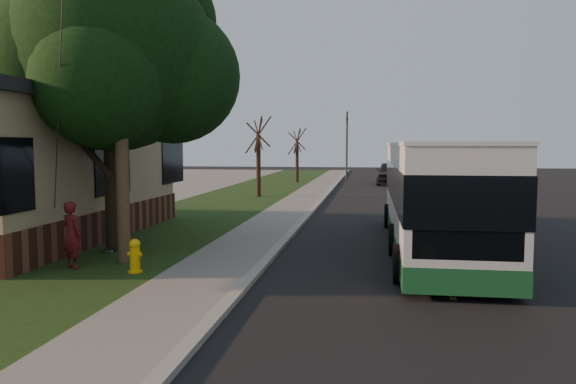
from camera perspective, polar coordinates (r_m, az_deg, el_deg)
The scene contains 16 objects.
ground at distance 12.02m, azimuth -3.68°, elevation -8.88°, with size 120.00×120.00×0.00m, color black.
road at distance 21.65m, azimuth 12.45°, elevation -2.82°, with size 8.00×80.00×0.01m, color black.
curb at distance 21.73m, azimuth 1.86°, elevation -2.53°, with size 0.25×80.00×0.12m, color gray.
sidewalk at distance 21.87m, azimuth -0.74°, elevation -2.54°, with size 2.00×80.00×0.08m, color slate.
grass_verge at distance 22.69m, azimuth -9.51°, elevation -2.35°, with size 5.00×80.00×0.07m, color black.
fire_hydrant at distance 12.72m, azimuth -15.30°, elevation -6.28°, with size 0.32×0.32×0.74m.
utility_pole at distance 13.80m, azimuth -16.74°, elevation 12.07°, with size 2.86×3.21×9.07m.
leafy_tree at distance 15.72m, azimuth -17.09°, elevation 13.11°, with size 6.30×6.00×7.80m.
bare_tree_near at distance 30.02m, azimuth -3.02°, elevation 3.50°, with size 1.38×1.21×4.31m.
bare_tree_far at distance 41.78m, azimuth 0.93°, elevation 3.68°, with size 1.38×1.21×4.03m.
traffic_signal at distance 45.46m, azimuth 5.99°, elevation 5.21°, with size 0.18×0.22×5.50m.
transit_bus at distance 15.60m, azimuth 14.68°, elevation -0.10°, with size 2.47×10.71×2.90m.
skateboarder at distance 13.46m, azimuth -21.10°, elevation -4.11°, with size 0.55×0.36×1.52m, color #551113.
skateboard_main at distance 15.55m, azimuth -17.00°, elevation -5.42°, with size 0.41×0.93×0.08m.
dumpster at distance 23.86m, azimuth -20.22°, elevation -0.50°, with size 1.93×1.72×1.41m.
distant_car at distance 40.96m, azimuth 10.34°, elevation 1.92°, with size 1.94×4.81×1.64m, color black.
Camera 1 is at (2.47, -11.41, 2.85)m, focal length 35.00 mm.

